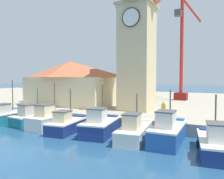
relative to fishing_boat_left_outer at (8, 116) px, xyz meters
The scene contains 14 objects.
ground_plane 10.29m from the fishing_boat_left_outer, 36.09° to the right, with size 300.00×300.00×0.00m, color navy.
quay_wharf 24.40m from the fishing_boat_left_outer, 70.13° to the left, with size 120.00×40.00×1.04m, color #A89E89.
fishing_boat_left_outer is the anchor object (origin of this frame).
fishing_boat_left_inner 3.00m from the fishing_boat_left_outer, 12.15° to the left, with size 2.48×4.47×3.62m.
fishing_boat_mid_left 5.39m from the fishing_boat_left_outer, ahead, with size 2.33×4.79×4.21m.
fishing_boat_center 7.92m from the fishing_boat_left_outer, ahead, with size 2.47×4.62×3.74m.
fishing_boat_mid_right 11.01m from the fishing_boat_left_outer, ahead, with size 2.91×4.75×4.11m.
fishing_boat_right_inner 14.01m from the fishing_boat_left_outer, ahead, with size 2.53×5.38×3.45m.
fishing_boat_right_outer 16.48m from the fishing_boat_left_outer, ahead, with size 2.14×5.04×3.82m.
fishing_boat_far_right 19.64m from the fishing_boat_left_outer, ahead, with size 2.71×4.99×3.64m.
clock_tower 16.11m from the fishing_boat_left_outer, 37.40° to the left, with size 4.01×4.01×16.54m.
warehouse_left 9.47m from the fishing_boat_left_outer, 82.25° to the left, with size 12.04×6.27×5.92m.
port_crane_near 27.33m from the fishing_boat_left_outer, 59.29° to the left, with size 3.35×8.31×16.86m.
dock_worker_near_tower 15.83m from the fishing_boat_left_outer, 13.17° to the left, with size 0.34×0.22×1.62m.
Camera 1 is at (11.74, -8.95, 4.65)m, focal length 35.00 mm.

